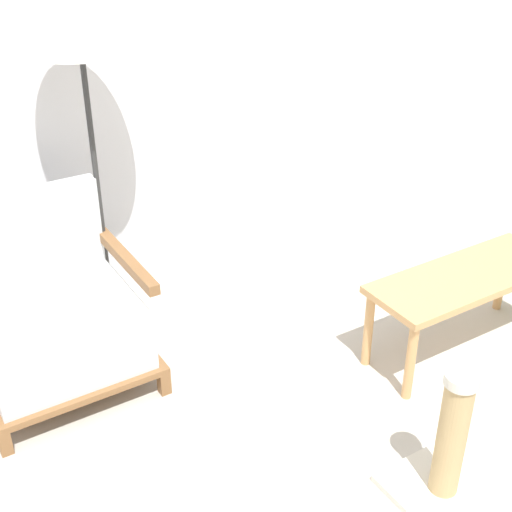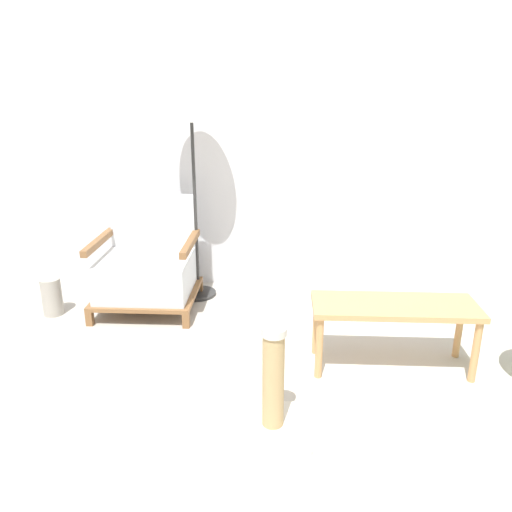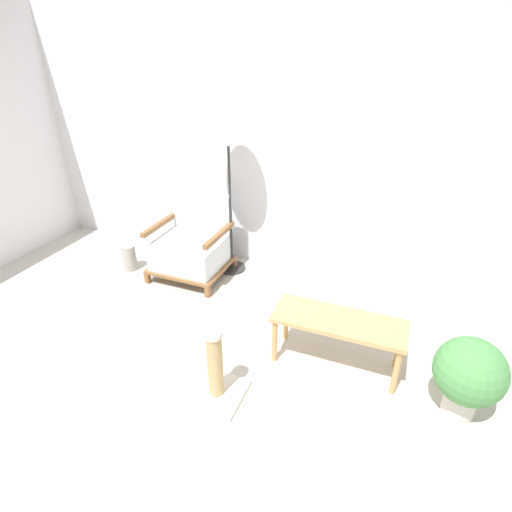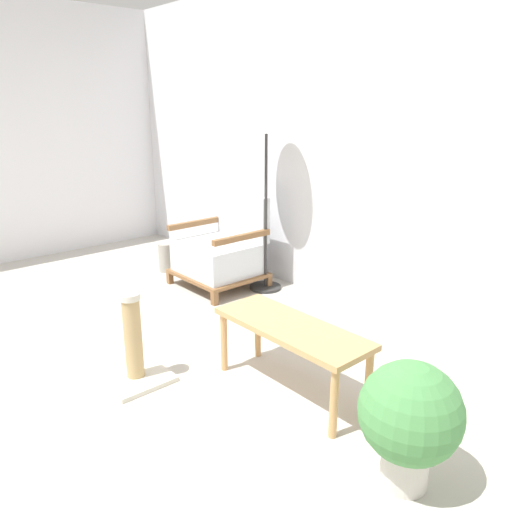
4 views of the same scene
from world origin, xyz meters
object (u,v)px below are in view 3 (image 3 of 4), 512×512
object	(u,v)px
vase	(129,257)
scratching_post	(216,375)
potted_plant	(469,374)
armchair	(192,247)
floor_lamp	(228,133)
coffee_table	(339,326)

from	to	relation	value
vase	scratching_post	bearing A→B (deg)	-36.48
vase	potted_plant	xyz separation A→B (m)	(3.32, -0.79, 0.21)
armchair	floor_lamp	bearing A→B (deg)	35.43
floor_lamp	potted_plant	world-z (taller)	floor_lamp
potted_plant	scratching_post	world-z (taller)	potted_plant
armchair	scratching_post	bearing A→B (deg)	-55.02
potted_plant	floor_lamp	bearing A→B (deg)	151.85
coffee_table	scratching_post	distance (m)	0.98
armchair	scratching_post	distance (m)	1.76
floor_lamp	potted_plant	distance (m)	2.81
potted_plant	scratching_post	size ratio (longest dim) A/B	1.04
floor_lamp	vase	xyz separation A→B (m)	(-1.06, -0.42, -1.34)
vase	floor_lamp	bearing A→B (deg)	21.86
armchair	vase	bearing A→B (deg)	-166.13
scratching_post	coffee_table	bearing A→B (deg)	41.53
coffee_table	scratching_post	size ratio (longest dim) A/B	1.71
floor_lamp	potted_plant	size ratio (longest dim) A/B	2.80
floor_lamp	scratching_post	bearing A→B (deg)	-68.76
armchair	floor_lamp	world-z (taller)	floor_lamp
coffee_table	floor_lamp	bearing A→B (deg)	142.61
armchair	vase	xyz separation A→B (m)	(-0.71, -0.17, -0.18)
coffee_table	vase	size ratio (longest dim) A/B	3.40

